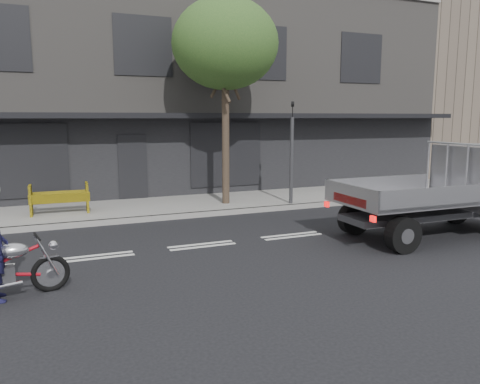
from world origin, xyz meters
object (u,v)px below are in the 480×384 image
traffic_light_pole (292,158)px  flatbed_ute (471,181)px  street_tree (225,45)px  motorcycle (7,268)px  construction_barrier (60,199)px

traffic_light_pole → flatbed_ute: (2.69, -4.74, -0.30)m
street_tree → motorcycle: street_tree is taller
motorcycle → traffic_light_pole: bearing=23.1°
motorcycle → street_tree: bearing=35.0°
construction_barrier → street_tree: bearing=-0.3°
street_tree → construction_barrier: street_tree is taller
traffic_light_pole → motorcycle: 9.77m
flatbed_ute → construction_barrier: size_ratio=3.06×
motorcycle → construction_barrier: (1.00, 6.10, 0.09)m
street_tree → traffic_light_pole: size_ratio=1.93×
street_tree → flatbed_ute: 8.29m
flatbed_ute → traffic_light_pole: bearing=120.3°
street_tree → motorcycle: bearing=-135.5°
motorcycle → construction_barrier: bearing=71.2°
motorcycle → flatbed_ute: 10.92m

